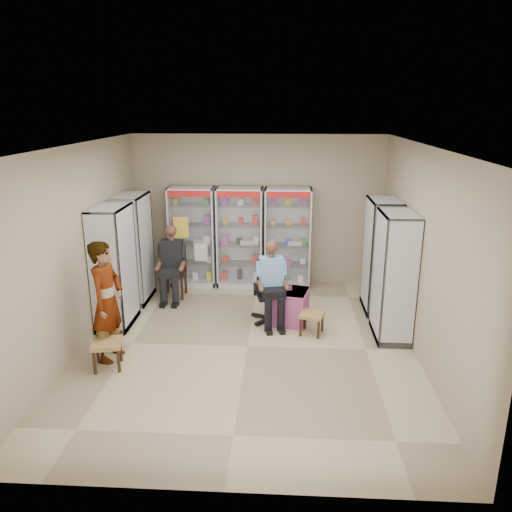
# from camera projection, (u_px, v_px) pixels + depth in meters

# --- Properties ---
(floor) EXTENTS (6.00, 6.00, 0.00)m
(floor) POSITION_uv_depth(u_px,v_px,m) (248.00, 346.00, 7.61)
(floor) COLOR tan
(floor) RESTS_ON ground
(room_shell) EXTENTS (5.02, 6.02, 3.01)m
(room_shell) POSITION_uv_depth(u_px,v_px,m) (247.00, 220.00, 7.04)
(room_shell) COLOR tan
(room_shell) RESTS_ON ground
(cabinet_back_left) EXTENTS (0.90, 0.50, 2.00)m
(cabinet_back_left) POSITION_uv_depth(u_px,v_px,m) (193.00, 237.00, 10.00)
(cabinet_back_left) COLOR #A7AAAE
(cabinet_back_left) RESTS_ON floor
(cabinet_back_mid) EXTENTS (0.90, 0.50, 2.00)m
(cabinet_back_mid) POSITION_uv_depth(u_px,v_px,m) (240.00, 237.00, 9.95)
(cabinet_back_mid) COLOR #AEAFB5
(cabinet_back_mid) RESTS_ON floor
(cabinet_back_right) EXTENTS (0.90, 0.50, 2.00)m
(cabinet_back_right) POSITION_uv_depth(u_px,v_px,m) (288.00, 238.00, 9.90)
(cabinet_back_right) COLOR #B9BCC1
(cabinet_back_right) RESTS_ON floor
(cabinet_right_far) EXTENTS (0.90, 0.50, 2.00)m
(cabinet_right_far) POSITION_uv_depth(u_px,v_px,m) (381.00, 256.00, 8.73)
(cabinet_right_far) COLOR #B0B3B8
(cabinet_right_far) RESTS_ON floor
(cabinet_right_near) EXTENTS (0.90, 0.50, 2.00)m
(cabinet_right_near) POSITION_uv_depth(u_px,v_px,m) (394.00, 277.00, 7.68)
(cabinet_right_near) COLOR silver
(cabinet_right_near) RESTS_ON floor
(cabinet_left_far) EXTENTS (0.90, 0.50, 2.00)m
(cabinet_left_far) POSITION_uv_depth(u_px,v_px,m) (134.00, 249.00, 9.16)
(cabinet_left_far) COLOR #AEB1B6
(cabinet_left_far) RESTS_ON floor
(cabinet_left_near) EXTENTS (0.90, 0.50, 2.00)m
(cabinet_left_near) POSITION_uv_depth(u_px,v_px,m) (114.00, 267.00, 8.11)
(cabinet_left_near) COLOR #A8ABAF
(cabinet_left_near) RESTS_ON floor
(wooden_chair) EXTENTS (0.42, 0.42, 0.94)m
(wooden_chair) POSITION_uv_depth(u_px,v_px,m) (174.00, 273.00, 9.47)
(wooden_chair) COLOR black
(wooden_chair) RESTS_ON floor
(seated_customer) EXTENTS (0.44, 0.60, 1.34)m
(seated_customer) POSITION_uv_depth(u_px,v_px,m) (173.00, 264.00, 9.36)
(seated_customer) COLOR black
(seated_customer) RESTS_ON floor
(office_chair) EXTENTS (0.68, 0.68, 1.05)m
(office_chair) POSITION_uv_depth(u_px,v_px,m) (271.00, 292.00, 8.37)
(office_chair) COLOR black
(office_chair) RESTS_ON floor
(seated_shopkeeper) EXTENTS (0.55, 0.69, 1.34)m
(seated_shopkeeper) POSITION_uv_depth(u_px,v_px,m) (271.00, 285.00, 8.29)
(seated_shopkeeper) COLOR #617EC0
(seated_shopkeeper) RESTS_ON floor
(pink_trunk) EXTENTS (0.71, 0.69, 0.57)m
(pink_trunk) POSITION_uv_depth(u_px,v_px,m) (289.00, 306.00, 8.39)
(pink_trunk) COLOR #B54878
(pink_trunk) RESTS_ON floor
(tea_glass) EXTENTS (0.07, 0.07, 0.11)m
(tea_glass) POSITION_uv_depth(u_px,v_px,m) (290.00, 287.00, 8.31)
(tea_glass) COLOR #592307
(tea_glass) RESTS_ON pink_trunk
(woven_stool_a) EXTENTS (0.45, 0.45, 0.36)m
(woven_stool_a) POSITION_uv_depth(u_px,v_px,m) (312.00, 323.00, 7.98)
(woven_stool_a) COLOR tan
(woven_stool_a) RESTS_ON floor
(woven_stool_b) EXTENTS (0.48, 0.48, 0.40)m
(woven_stool_b) POSITION_uv_depth(u_px,v_px,m) (108.00, 354.00, 6.95)
(woven_stool_b) COLOR olive
(woven_stool_b) RESTS_ON floor
(standing_man) EXTENTS (0.52, 0.70, 1.76)m
(standing_man) POSITION_uv_depth(u_px,v_px,m) (107.00, 301.00, 7.03)
(standing_man) COLOR gray
(standing_man) RESTS_ON floor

